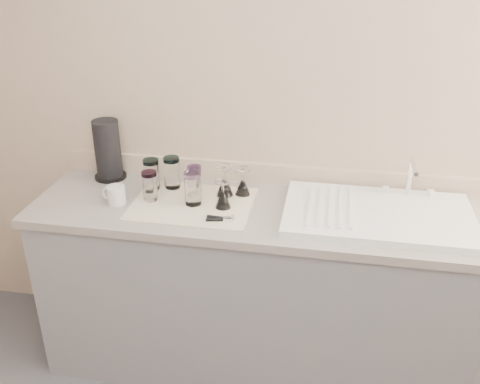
% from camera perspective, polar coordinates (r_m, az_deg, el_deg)
% --- Properties ---
extents(room_envelope, '(3.54, 3.50, 2.52)m').
position_cam_1_polar(room_envelope, '(1.10, -7.83, -0.11)').
color(room_envelope, '#4C4C50').
rests_on(room_envelope, ground).
extents(counter_unit, '(2.06, 0.62, 0.90)m').
position_cam_1_polar(counter_unit, '(2.68, 1.42, -10.23)').
color(counter_unit, slate).
rests_on(counter_unit, ground).
extents(sink_unit, '(0.82, 0.50, 0.22)m').
position_cam_1_polar(sink_unit, '(2.43, 14.56, -2.31)').
color(sink_unit, white).
rests_on(sink_unit, counter_unit).
extents(dish_towel, '(0.55, 0.42, 0.01)m').
position_cam_1_polar(dish_towel, '(2.48, -5.10, -1.27)').
color(dish_towel, white).
rests_on(dish_towel, counter_unit).
extents(tumbler_teal, '(0.08, 0.08, 0.15)m').
position_cam_1_polar(tumbler_teal, '(2.61, -9.41, 1.90)').
color(tumbler_teal, white).
rests_on(tumbler_teal, dish_towel).
extents(tumbler_cyan, '(0.08, 0.08, 0.16)m').
position_cam_1_polar(tumbler_cyan, '(2.61, -7.27, 2.10)').
color(tumbler_cyan, white).
rests_on(tumbler_cyan, dish_towel).
extents(tumbler_purple, '(0.07, 0.07, 0.14)m').
position_cam_1_polar(tumbler_purple, '(2.55, -4.88, 1.36)').
color(tumbler_purple, white).
rests_on(tumbler_purple, dish_towel).
extents(tumbler_magenta, '(0.07, 0.07, 0.14)m').
position_cam_1_polar(tumbler_magenta, '(2.50, -9.59, 0.67)').
color(tumbler_magenta, white).
rests_on(tumbler_magenta, dish_towel).
extents(tumbler_lavender, '(0.08, 0.08, 0.16)m').
position_cam_1_polar(tumbler_lavender, '(2.44, -5.05, 0.43)').
color(tumbler_lavender, white).
rests_on(tumbler_lavender, dish_towel).
extents(goblet_back_left, '(0.08, 0.08, 0.15)m').
position_cam_1_polar(goblet_back_left, '(2.52, -1.65, 0.70)').
color(goblet_back_left, white).
rests_on(goblet_back_left, dish_towel).
extents(goblet_back_right, '(0.07, 0.07, 0.13)m').
position_cam_1_polar(goblet_back_right, '(2.53, 0.29, 0.69)').
color(goblet_back_right, white).
rests_on(goblet_back_right, dish_towel).
extents(goblet_front_left, '(0.07, 0.07, 0.13)m').
position_cam_1_polar(goblet_front_left, '(2.41, -1.83, -0.68)').
color(goblet_front_left, white).
rests_on(goblet_front_left, dish_towel).
extents(can_opener, '(0.12, 0.05, 0.02)m').
position_cam_1_polar(can_opener, '(2.32, -2.10, -2.87)').
color(can_opener, silver).
rests_on(can_opener, dish_towel).
extents(white_mug, '(0.12, 0.10, 0.09)m').
position_cam_1_polar(white_mug, '(2.53, -13.13, -0.30)').
color(white_mug, silver).
rests_on(white_mug, counter_unit).
extents(paper_towel_roll, '(0.16, 0.16, 0.30)m').
position_cam_1_polar(paper_towel_roll, '(2.77, -13.92, 4.33)').
color(paper_towel_roll, black).
rests_on(paper_towel_roll, counter_unit).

